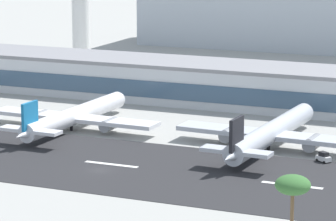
{
  "coord_description": "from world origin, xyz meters",
  "views": [
    {
      "loc": [
        81.94,
        -157.54,
        49.78
      ],
      "look_at": [
        -1.1,
        37.98,
        4.92
      ],
      "focal_mm": 97.32,
      "sensor_mm": 36.0,
      "label": 1
    }
  ],
  "objects_px": {
    "terminal_building": "(236,85)",
    "service_baggage_tug_0": "(324,157)",
    "airliner_blue_tail_gate_1": "(72,117)",
    "airliner_black_tail_gate_2": "(269,134)",
    "distant_hotel_block": "(313,5)",
    "palm_tree_0": "(293,186)"
  },
  "relations": [
    {
      "from": "palm_tree_0",
      "to": "service_baggage_tug_0",
      "type": "bearing_deg",
      "value": 98.5
    },
    {
      "from": "terminal_building",
      "to": "airliner_blue_tail_gate_1",
      "type": "xyz_separation_m",
      "value": [
        -26.17,
        -44.64,
        -2.33
      ]
    },
    {
      "from": "service_baggage_tug_0",
      "to": "distant_hotel_block",
      "type": "bearing_deg",
      "value": -40.94
    },
    {
      "from": "terminal_building",
      "to": "palm_tree_0",
      "type": "height_order",
      "value": "palm_tree_0"
    },
    {
      "from": "terminal_building",
      "to": "service_baggage_tug_0",
      "type": "bearing_deg",
      "value": -53.84
    },
    {
      "from": "distant_hotel_block",
      "to": "airliner_blue_tail_gate_1",
      "type": "distance_m",
      "value": 163.83
    },
    {
      "from": "distant_hotel_block",
      "to": "palm_tree_0",
      "type": "distance_m",
      "value": 228.83
    },
    {
      "from": "airliner_black_tail_gate_2",
      "to": "distant_hotel_block",
      "type": "bearing_deg",
      "value": 14.13
    },
    {
      "from": "terminal_building",
      "to": "service_baggage_tug_0",
      "type": "distance_m",
      "value": 61.83
    },
    {
      "from": "airliner_black_tail_gate_2",
      "to": "palm_tree_0",
      "type": "relative_size",
      "value": 4.15
    },
    {
      "from": "terminal_building",
      "to": "airliner_black_tail_gate_2",
      "type": "relative_size",
      "value": 4.21
    },
    {
      "from": "terminal_building",
      "to": "airliner_black_tail_gate_2",
      "type": "height_order",
      "value": "terminal_building"
    },
    {
      "from": "terminal_building",
      "to": "service_baggage_tug_0",
      "type": "relative_size",
      "value": 62.08
    },
    {
      "from": "terminal_building",
      "to": "airliner_blue_tail_gate_1",
      "type": "bearing_deg",
      "value": -120.38
    },
    {
      "from": "distant_hotel_block",
      "to": "service_baggage_tug_0",
      "type": "relative_size",
      "value": 37.75
    },
    {
      "from": "terminal_building",
      "to": "distant_hotel_block",
      "type": "bearing_deg",
      "value": 94.12
    },
    {
      "from": "airliner_blue_tail_gate_1",
      "to": "airliner_black_tail_gate_2",
      "type": "distance_m",
      "value": 48.93
    },
    {
      "from": "terminal_building",
      "to": "service_baggage_tug_0",
      "type": "height_order",
      "value": "terminal_building"
    },
    {
      "from": "airliner_black_tail_gate_2",
      "to": "service_baggage_tug_0",
      "type": "relative_size",
      "value": 14.75
    },
    {
      "from": "airliner_black_tail_gate_2",
      "to": "service_baggage_tug_0",
      "type": "xyz_separation_m",
      "value": [
        13.62,
        -5.76,
        -2.43
      ]
    },
    {
      "from": "distant_hotel_block",
      "to": "service_baggage_tug_0",
      "type": "distance_m",
      "value": 174.08
    },
    {
      "from": "airliner_blue_tail_gate_1",
      "to": "palm_tree_0",
      "type": "height_order",
      "value": "palm_tree_0"
    }
  ]
}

